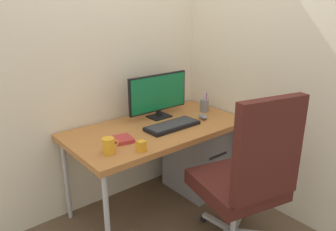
{
  "coord_description": "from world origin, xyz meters",
  "views": [
    {
      "loc": [
        -1.42,
        -1.86,
        1.6
      ],
      "look_at": [
        0.04,
        -0.07,
        0.81
      ],
      "focal_mm": 34.35,
      "sensor_mm": 36.0,
      "label": 1
    }
  ],
  "objects": [
    {
      "name": "keyboard",
      "position": [
        0.07,
        -0.09,
        0.72
      ],
      "size": [
        0.44,
        0.18,
        0.03
      ],
      "color": "black",
      "rests_on": "desk"
    },
    {
      "name": "desk_clamp_accessory",
      "position": [
        -0.35,
        -0.29,
        0.74
      ],
      "size": [
        0.05,
        0.05,
        0.07
      ],
      "primitive_type": "cube",
      "color": "orange",
      "rests_on": "desk"
    },
    {
      "name": "notebook",
      "position": [
        -0.36,
        -0.07,
        0.72
      ],
      "size": [
        0.15,
        0.17,
        0.03
      ],
      "primitive_type": "cube",
      "rotation": [
        0.0,
        0.0,
        -0.19
      ],
      "color": "#B23333",
      "rests_on": "desk"
    },
    {
      "name": "monitor",
      "position": [
        0.15,
        0.18,
        0.91
      ],
      "size": [
        0.57,
        0.14,
        0.36
      ],
      "color": "black",
      "rests_on": "desk"
    },
    {
      "name": "pen_holder",
      "position": [
        0.55,
        0.04,
        0.77
      ],
      "size": [
        0.08,
        0.08,
        0.19
      ],
      "color": "slate",
      "rests_on": "desk"
    },
    {
      "name": "coffee_mug",
      "position": [
        -0.53,
        -0.18,
        0.76
      ],
      "size": [
        0.11,
        0.08,
        0.1
      ],
      "color": "orange",
      "rests_on": "desk"
    },
    {
      "name": "wall_back",
      "position": [
        0.0,
        0.4,
        1.4
      ],
      "size": [
        2.81,
        0.04,
        2.8
      ],
      "primitive_type": "cube",
      "color": "beige",
      "rests_on": "ground_plane"
    },
    {
      "name": "ground_plane",
      "position": [
        0.0,
        0.0,
        0.0
      ],
      "size": [
        8.0,
        8.0,
        0.0
      ],
      "primitive_type": "plane",
      "color": "brown"
    },
    {
      "name": "wall_side_right",
      "position": [
        0.73,
        -0.2,
        1.4
      ],
      "size": [
        0.04,
        2.14,
        2.8
      ],
      "primitive_type": "cube",
      "color": "beige",
      "rests_on": "ground_plane"
    },
    {
      "name": "desk",
      "position": [
        0.0,
        0.0,
        0.66
      ],
      "size": [
        1.4,
        0.73,
        0.71
      ],
      "color": "#B27038",
      "rests_on": "ground_plane"
    },
    {
      "name": "office_chair",
      "position": [
        0.13,
        -0.77,
        0.57
      ],
      "size": [
        0.62,
        0.65,
        1.12
      ],
      "color": "black",
      "rests_on": "ground_plane"
    },
    {
      "name": "filing_cabinet",
      "position": [
        0.45,
        0.01,
        0.29
      ],
      "size": [
        0.41,
        0.5,
        0.59
      ],
      "color": "gray",
      "rests_on": "ground_plane"
    },
    {
      "name": "mouse",
      "position": [
        0.4,
        -0.1,
        0.73
      ],
      "size": [
        0.08,
        0.11,
        0.04
      ],
      "primitive_type": "ellipsoid",
      "rotation": [
        0.0,
        0.0,
        -0.28
      ],
      "color": "slate",
      "rests_on": "desk"
    }
  ]
}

